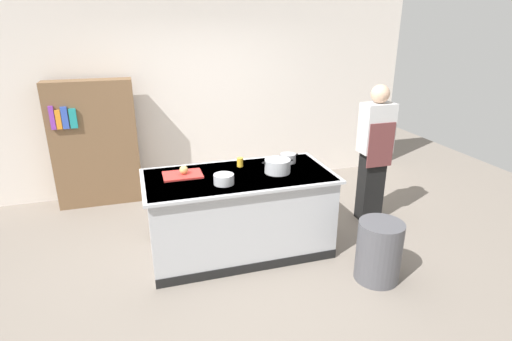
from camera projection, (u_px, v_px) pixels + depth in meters
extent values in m
plane|color=slate|center=(240.00, 250.00, 4.56)|extent=(10.00, 10.00, 0.00)
cube|color=silver|center=(202.00, 87.00, 5.92)|extent=(6.40, 0.12, 3.00)
cube|color=#B7BABF|center=(239.00, 214.00, 4.40)|extent=(1.90, 0.90, 0.90)
cube|color=#B7BABF|center=(239.00, 176.00, 4.25)|extent=(1.98, 0.98, 0.03)
cube|color=black|center=(251.00, 268.00, 4.13)|extent=(1.90, 0.01, 0.10)
cube|color=red|center=(183.00, 175.00, 4.21)|extent=(0.40, 0.28, 0.02)
sphere|color=tan|center=(184.00, 170.00, 4.20)|extent=(0.09, 0.09, 0.09)
cylinder|color=#B7BABF|center=(277.00, 166.00, 4.29)|extent=(0.27, 0.27, 0.14)
cube|color=black|center=(264.00, 163.00, 4.23)|extent=(0.04, 0.02, 0.01)
cube|color=black|center=(291.00, 160.00, 4.31)|extent=(0.04, 0.02, 0.01)
cylinder|color=#99999E|center=(288.00, 158.00, 4.60)|extent=(0.18, 0.18, 0.10)
cube|color=black|center=(279.00, 156.00, 4.56)|extent=(0.04, 0.02, 0.01)
cube|color=black|center=(297.00, 154.00, 4.62)|extent=(0.04, 0.02, 0.01)
cylinder|color=#B7BABF|center=(224.00, 179.00, 4.00)|extent=(0.20, 0.20, 0.10)
cylinder|color=yellow|center=(240.00, 162.00, 4.47)|extent=(0.07, 0.07, 0.10)
cylinder|color=#4C4C51|center=(379.00, 251.00, 3.96)|extent=(0.44, 0.44, 0.61)
cube|color=black|center=(371.00, 186.00, 5.14)|extent=(0.28, 0.20, 0.90)
cube|color=silver|center=(377.00, 128.00, 4.87)|extent=(0.38, 0.24, 0.60)
sphere|color=#D3AA8C|center=(380.00, 94.00, 4.73)|extent=(0.22, 0.22, 0.22)
cube|color=brown|center=(381.00, 145.00, 4.83)|extent=(0.34, 0.02, 0.54)
cube|color=brown|center=(95.00, 144.00, 5.46)|extent=(1.10, 0.28, 1.70)
cube|color=purple|center=(52.00, 118.00, 5.05)|extent=(0.06, 0.03, 0.30)
cube|color=orange|center=(58.00, 120.00, 5.08)|extent=(0.06, 0.03, 0.24)
cube|color=#3351B7|center=(65.00, 118.00, 5.09)|extent=(0.07, 0.03, 0.28)
cube|color=teal|center=(73.00, 118.00, 5.12)|extent=(0.09, 0.03, 0.25)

